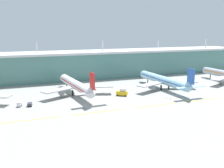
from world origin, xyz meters
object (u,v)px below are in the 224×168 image
(airliner_far_middle, at_px, (164,80))
(safety_cone_nose_front, at_px, (166,98))
(fuel_truck, at_px, (122,92))
(baggage_cart, at_px, (19,104))
(airliner_near_middle, at_px, (76,85))
(pushback_tug, at_px, (30,104))
(safety_cone_left_wingtip, at_px, (171,99))

(airliner_far_middle, distance_m, safety_cone_nose_front, 28.08)
(fuel_truck, height_order, baggage_cart, fuel_truck)
(airliner_far_middle, relative_size, baggage_cart, 16.96)
(airliner_near_middle, bearing_deg, safety_cone_nose_front, -31.71)
(fuel_truck, height_order, pushback_tug, fuel_truck)
(airliner_near_middle, relative_size, pushback_tug, 13.97)
(fuel_truck, xyz_separation_m, pushback_tug, (-58.20, -2.85, -1.16))
(safety_cone_left_wingtip, bearing_deg, airliner_far_middle, 66.19)
(airliner_far_middle, xyz_separation_m, safety_cone_nose_front, (-13.28, -23.98, -6.10))
(airliner_far_middle, xyz_separation_m, baggage_cart, (-99.80, -8.96, -5.19))
(fuel_truck, relative_size, safety_cone_left_wingtip, 10.29)
(baggage_cart, relative_size, safety_cone_nose_front, 5.73)
(safety_cone_left_wingtip, xyz_separation_m, safety_cone_nose_front, (-1.78, 2.08, 0.00))
(airliner_far_middle, xyz_separation_m, fuel_truck, (-36.07, -7.23, -4.19))
(safety_cone_left_wingtip, height_order, safety_cone_nose_front, same)
(airliner_far_middle, xyz_separation_m, pushback_tug, (-94.27, -10.08, -5.35))
(airliner_far_middle, height_order, safety_cone_nose_front, airliner_far_middle)
(airliner_near_middle, relative_size, safety_cone_nose_front, 94.60)
(safety_cone_nose_front, bearing_deg, baggage_cart, 170.15)
(airliner_near_middle, bearing_deg, fuel_truck, -27.39)
(fuel_truck, distance_m, pushback_tug, 58.28)
(airliner_far_middle, height_order, pushback_tug, airliner_far_middle)
(pushback_tug, xyz_separation_m, safety_cone_nose_front, (80.99, -13.91, -0.75))
(airliner_far_middle, distance_m, fuel_truck, 37.02)
(airliner_near_middle, height_order, safety_cone_left_wingtip, airliner_near_middle)
(pushback_tug, distance_m, safety_cone_left_wingtip, 84.30)
(safety_cone_left_wingtip, bearing_deg, baggage_cart, 169.05)
(airliner_far_middle, bearing_deg, safety_cone_nose_front, -118.98)
(airliner_near_middle, distance_m, safety_cone_nose_front, 58.59)
(safety_cone_nose_front, bearing_deg, fuel_truck, 143.68)
(baggage_cart, xyz_separation_m, safety_cone_left_wingtip, (88.30, -17.09, -0.91))
(airliner_near_middle, bearing_deg, airliner_far_middle, -6.04)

